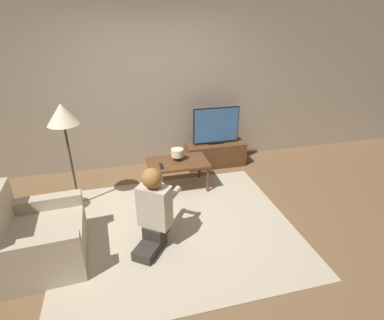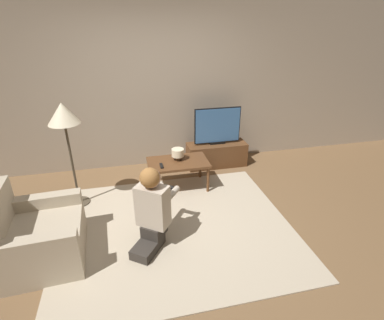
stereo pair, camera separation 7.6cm
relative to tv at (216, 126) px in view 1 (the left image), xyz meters
The scene contains 11 objects.
ground_plane 1.99m from the tv, 122.34° to the right, with size 10.00×10.00×0.00m, color brown.
wall_back 1.21m from the tv, 159.79° to the left, with size 10.00×0.06×2.60m.
rug 1.98m from the tv, 122.34° to the right, with size 2.76×2.38×0.02m.
tv_stand 0.51m from the tv, 90.00° to the right, with size 1.00×0.36×0.40m.
tv is the anchor object (origin of this frame).
coffee_table 1.05m from the tv, 141.88° to the right, with size 0.87×0.53×0.44m.
floor_lamp 2.36m from the tv, 161.59° to the right, with size 0.38×0.38×1.41m.
armchair 3.06m from the tv, 145.02° to the right, with size 0.89×0.93×0.81m.
person_kneeling 2.20m from the tv, 125.76° to the right, with size 0.64×0.76×0.94m.
table_lamp 0.97m from the tv, 144.13° to the right, with size 0.18×0.18×0.17m.
remote 1.29m from the tv, 145.21° to the right, with size 0.04×0.15×0.02m.
Camera 1 is at (-0.55, -2.88, 2.31)m, focal length 28.00 mm.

